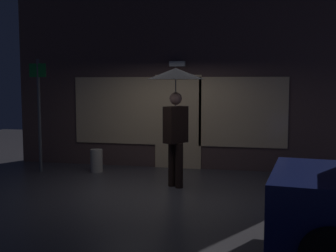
{
  "coord_description": "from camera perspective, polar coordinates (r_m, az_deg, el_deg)",
  "views": [
    {
      "loc": [
        1.89,
        -7.76,
        2.03
      ],
      "look_at": [
        0.15,
        0.36,
        1.19
      ],
      "focal_mm": 46.31,
      "sensor_mm": 36.0,
      "label": 1
    }
  ],
  "objects": [
    {
      "name": "building_facade",
      "position": [
        10.28,
        1.51,
        5.66
      ],
      "size": [
        8.1,
        0.48,
        4.07
      ],
      "color": "brown",
      "rests_on": "ground"
    },
    {
      "name": "street_sign_post",
      "position": [
        10.18,
        -16.61,
        2.21
      ],
      "size": [
        0.4,
        0.07,
        2.54
      ],
      "color": "#595B60",
      "rests_on": "ground"
    },
    {
      "name": "ground_plane",
      "position": [
        8.24,
        -1.56,
        -8.48
      ],
      "size": [
        18.0,
        18.0,
        0.0
      ],
      "primitive_type": "plane",
      "color": "#423F44"
    },
    {
      "name": "sidewalk_bollard",
      "position": [
        9.97,
        -9.38,
        -4.52
      ],
      "size": [
        0.28,
        0.28,
        0.52
      ],
      "primitive_type": "cylinder",
      "color": "#B2A899",
      "rests_on": "ground"
    },
    {
      "name": "person_with_umbrella",
      "position": [
        8.27,
        1.03,
        4.15
      ],
      "size": [
        1.09,
        1.09,
        2.3
      ],
      "rotation": [
        0.0,
        0.0,
        -2.18
      ],
      "color": "black",
      "rests_on": "ground"
    }
  ]
}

